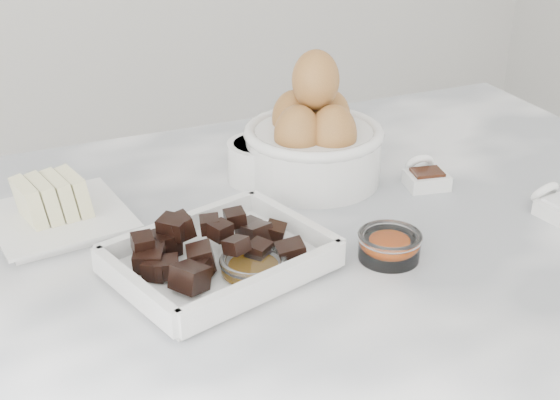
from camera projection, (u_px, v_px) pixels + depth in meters
The scene contains 9 objects.
marble_slab at pixel (275, 259), 0.92m from camera, with size 1.20×0.80×0.04m, color white.
chocolate_dish at pixel (220, 252), 0.85m from camera, with size 0.26×0.23×0.06m.
butter_plate at pixel (55, 209), 0.94m from camera, with size 0.18×0.18×0.06m.
sugar_ramekin at pixel (261, 160), 1.06m from camera, with size 0.09×0.09×0.05m.
egg_bowl at pixel (313, 139), 1.05m from camera, with size 0.19×0.19×0.18m.
honey_bowl at pixel (253, 270), 0.83m from camera, with size 0.07×0.07×0.03m.
zest_bowl at pixel (389, 245), 0.87m from camera, with size 0.07×0.07×0.03m.
vanilla_spoon at pixel (425, 175), 1.05m from camera, with size 0.06×0.07×0.04m.
salt_spoon at pixel (556, 204), 0.97m from camera, with size 0.06×0.07×0.04m.
Camera 1 is at (-0.31, -0.73, 1.39)m, focal length 50.00 mm.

